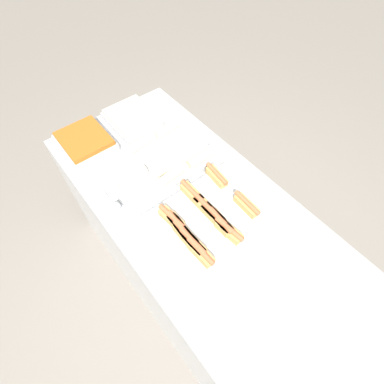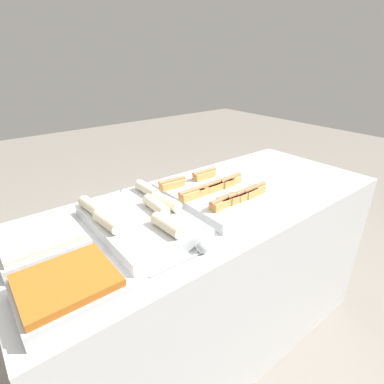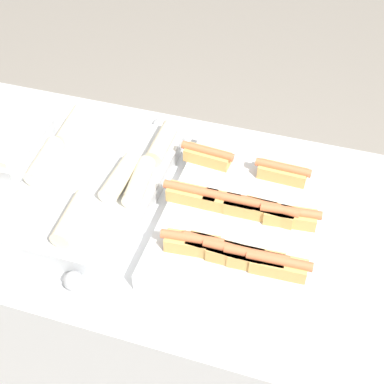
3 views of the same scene
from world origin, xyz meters
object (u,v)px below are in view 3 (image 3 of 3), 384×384
(serving_spoon_near, at_px, (65,280))
(serving_spoon_far, at_px, (154,126))
(tray_hotdogs, at_px, (239,217))
(tray_wraps, at_px, (95,182))

(serving_spoon_near, height_order, serving_spoon_far, same)
(serving_spoon_near, bearing_deg, tray_hotdogs, 40.87)
(tray_hotdogs, distance_m, serving_spoon_far, 0.46)
(tray_hotdogs, distance_m, tray_wraps, 0.40)
(tray_wraps, height_order, serving_spoon_far, tray_wraps)
(tray_wraps, distance_m, serving_spoon_far, 0.30)
(tray_wraps, relative_size, serving_spoon_far, 2.39)
(serving_spoon_far, bearing_deg, tray_wraps, -100.97)
(tray_wraps, bearing_deg, serving_spoon_near, -78.09)
(tray_hotdogs, xyz_separation_m, serving_spoon_near, (-0.33, -0.29, -0.02))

